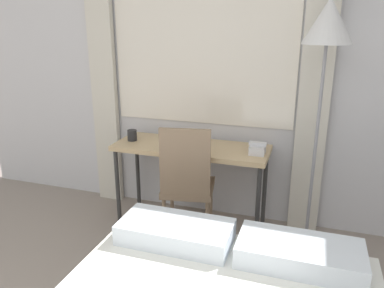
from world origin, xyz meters
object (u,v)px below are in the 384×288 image
at_px(book, 182,144).
at_px(standing_lamp, 326,45).
at_px(desk, 191,153).
at_px(desk_chair, 187,180).
at_px(telephone, 257,149).
at_px(mug, 132,135).

bearing_deg(book, standing_lamp, -5.05).
relative_size(desk, book, 4.55).
xyz_separation_m(desk_chair, book, (-0.12, 0.23, 0.22)).
bearing_deg(standing_lamp, desk, 174.13).
bearing_deg(desk, telephone, -3.60).
distance_m(standing_lamp, book, 1.32).
height_order(desk, telephone, telephone).
height_order(book, mug, mug).
bearing_deg(mug, telephone, -0.69).
bearing_deg(mug, standing_lamp, -2.99).
xyz_separation_m(desk, book, (-0.07, -0.01, 0.08)).
bearing_deg(desk, mug, -177.65).
xyz_separation_m(desk, standing_lamp, (0.97, -0.10, 0.89)).
bearing_deg(standing_lamp, book, 174.95).
xyz_separation_m(desk_chair, mug, (-0.57, 0.21, 0.25)).
bearing_deg(desk, book, -174.14).
xyz_separation_m(standing_lamp, mug, (-1.49, 0.08, -0.78)).
relative_size(desk, telephone, 9.57).
relative_size(desk, mug, 13.88).
xyz_separation_m(desk_chair, standing_lamp, (0.92, 0.14, 1.03)).
xyz_separation_m(telephone, mug, (-1.08, 0.01, 0.01)).
xyz_separation_m(desk, mug, (-0.53, -0.02, 0.11)).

